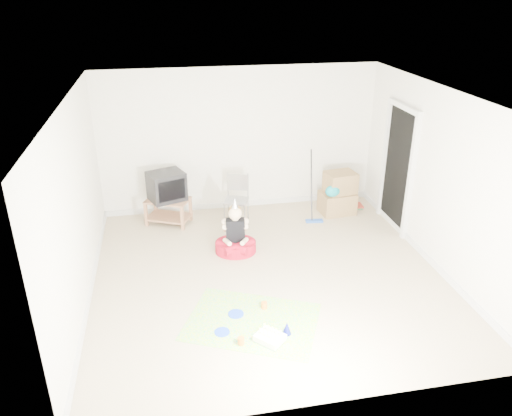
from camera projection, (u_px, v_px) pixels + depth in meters
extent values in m
plane|color=tan|center=(268.00, 275.00, 7.28)|extent=(5.00, 5.00, 0.00)
cube|color=black|center=(398.00, 170.00, 8.36)|extent=(0.02, 0.90, 2.05)
cube|color=#905F41|center=(168.00, 200.00, 8.66)|extent=(0.85, 0.72, 0.03)
cube|color=#905F41|center=(169.00, 217.00, 8.79)|extent=(0.85, 0.72, 0.03)
cube|color=#905F41|center=(146.00, 214.00, 8.64)|extent=(0.07, 0.07, 0.46)
cube|color=#905F41|center=(182.00, 218.00, 8.50)|extent=(0.07, 0.07, 0.46)
cube|color=#905F41|center=(156.00, 205.00, 8.99)|extent=(0.07, 0.07, 0.46)
cube|color=#905F41|center=(191.00, 209.00, 8.85)|extent=(0.07, 0.07, 0.46)
cube|color=black|center=(167.00, 186.00, 8.55)|extent=(0.71, 0.65, 0.50)
cube|color=#949499|center=(236.00, 201.00, 8.68)|extent=(0.50, 0.49, 0.03)
cylinder|color=#949499|center=(226.00, 199.00, 8.70)|extent=(0.02, 0.02, 0.88)
cylinder|color=#949499|center=(246.00, 201.00, 8.65)|extent=(0.02, 0.02, 0.88)
cube|color=olive|center=(337.00, 203.00, 9.16)|extent=(0.64, 0.51, 0.40)
cube|color=olive|center=(340.00, 182.00, 9.04)|extent=(0.58, 0.49, 0.37)
ellipsoid|color=#0D8693|center=(333.00, 191.00, 8.87)|extent=(0.26, 0.19, 0.21)
cube|color=blue|center=(314.00, 221.00, 8.88)|extent=(0.32, 0.14, 0.03)
cylinder|color=black|center=(316.00, 189.00, 8.62)|extent=(0.07, 0.41, 1.21)
cube|color=#22683D|center=(357.00, 206.00, 9.45)|extent=(0.24, 0.29, 0.03)
cube|color=#AF3425|center=(357.00, 205.00, 9.44)|extent=(0.21, 0.26, 0.03)
cylinder|color=#B41025|center=(236.00, 247.00, 7.87)|extent=(0.72, 0.72, 0.18)
cube|color=black|center=(235.00, 231.00, 7.75)|extent=(0.31, 0.20, 0.39)
sphere|color=beige|center=(235.00, 214.00, 7.63)|extent=(0.23, 0.23, 0.20)
cone|color=silver|center=(235.00, 203.00, 7.55)|extent=(0.11, 0.11, 0.16)
cube|color=#E73092|center=(252.00, 321.00, 6.28)|extent=(1.94, 1.73, 0.01)
cube|color=white|center=(270.00, 338.00, 5.91)|extent=(0.41, 0.41, 0.09)
cube|color=#46C466|center=(270.00, 340.00, 5.93)|extent=(0.41, 0.41, 0.01)
cylinder|color=beige|center=(260.00, 332.00, 5.90)|extent=(0.01, 0.01, 0.07)
cylinder|color=beige|center=(264.00, 333.00, 5.87)|extent=(0.01, 0.01, 0.07)
cylinder|color=beige|center=(267.00, 335.00, 5.84)|extent=(0.01, 0.01, 0.07)
cylinder|color=beige|center=(271.00, 337.00, 5.82)|extent=(0.01, 0.01, 0.07)
cylinder|color=beige|center=(275.00, 339.00, 5.79)|extent=(0.01, 0.01, 0.07)
cylinder|color=beige|center=(265.00, 327.00, 5.98)|extent=(0.01, 0.01, 0.07)
cylinder|color=beige|center=(268.00, 329.00, 5.95)|extent=(0.01, 0.01, 0.07)
cylinder|color=beige|center=(272.00, 331.00, 5.92)|extent=(0.01, 0.01, 0.07)
cylinder|color=beige|center=(276.00, 332.00, 5.89)|extent=(0.01, 0.01, 0.07)
cylinder|color=beige|center=(280.00, 334.00, 5.86)|extent=(0.01, 0.01, 0.07)
cylinder|color=blue|center=(236.00, 314.00, 6.40)|extent=(0.29, 0.29, 0.01)
cylinder|color=blue|center=(222.00, 332.00, 6.07)|extent=(0.24, 0.24, 0.01)
cylinder|color=orange|center=(264.00, 305.00, 6.51)|extent=(0.10, 0.10, 0.09)
cylinder|color=orange|center=(241.00, 341.00, 5.86)|extent=(0.11, 0.11, 0.09)
cone|color=#171CA1|center=(287.00, 328.00, 6.02)|extent=(0.15, 0.15, 0.16)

